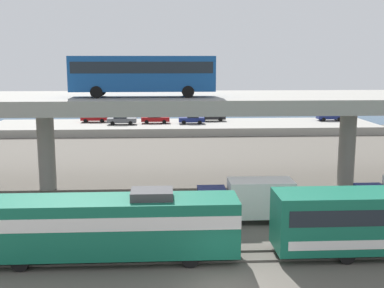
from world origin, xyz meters
name	(u,v)px	position (x,y,z in m)	size (l,w,h in m)	color
rail_strip_near	(219,262)	(0.00, 3.26, 0.06)	(110.00, 0.12, 0.12)	#59544C
rail_strip_far	(216,252)	(0.00, 4.74, 0.06)	(110.00, 0.12, 0.12)	#59544C
train_locomotive	(95,224)	(-7.12, 4.00, 2.19)	(16.07, 3.04, 4.18)	#14664C
highway_overpass	(199,104)	(0.00, 20.00, 7.59)	(96.00, 12.05, 8.38)	gray
transit_bus_on_overpass	(143,72)	(-4.87, 18.06, 10.44)	(12.00, 2.68, 3.40)	#14478C
service_truck_east	(248,199)	(2.88, 10.35, 1.64)	(6.80, 2.46, 3.04)	navy
pier_parking_lot	(184,127)	(0.00, 55.00, 0.60)	(61.49, 12.65, 1.21)	gray
parked_car_0	(122,120)	(-10.02, 54.00, 1.98)	(4.55, 1.93, 1.50)	#515459
parked_car_1	(155,118)	(-4.72, 55.28, 1.98)	(4.55, 1.83, 1.50)	maroon
parked_car_2	(330,116)	(24.52, 56.92, 1.98)	(4.25, 1.93, 1.50)	navy
parked_car_3	(192,119)	(1.15, 54.35, 1.98)	(4.08, 2.00, 1.50)	navy
parked_car_4	(211,116)	(4.61, 57.54, 1.98)	(4.56, 1.89, 1.50)	black
parked_car_5	(95,117)	(-14.71, 57.25, 1.98)	(4.31, 1.96, 1.50)	maroon
harbor_water	(180,114)	(0.00, 78.00, 0.00)	(140.00, 36.00, 0.01)	navy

